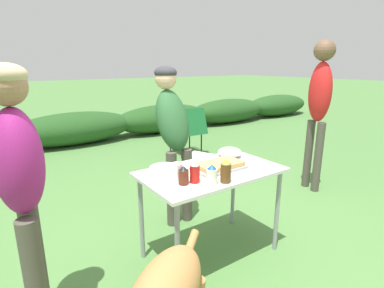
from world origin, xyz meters
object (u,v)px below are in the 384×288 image
object	(u,v)px
beer_bottle	(226,171)
paper_cup_stack	(177,171)
standing_person_in_red_jacket	(319,99)
plate_stack	(165,170)
standing_person_with_beanie	(20,176)
folding_table	(211,179)
cooler_box	(203,168)
ketchup_bottle	(195,172)
mayo_bottle	(212,175)
camp_chair_green_behind_table	(189,129)
food_tray	(219,166)
mixing_bowl	(230,152)
bbq_sauce_bottle	(184,176)
standing_person_in_dark_puffer	(173,126)

from	to	relation	value
beer_bottle	paper_cup_stack	bearing A→B (deg)	137.27
standing_person_in_red_jacket	plate_stack	bearing A→B (deg)	-72.33
plate_stack	standing_person_with_beanie	bearing A→B (deg)	-174.02
folding_table	cooler_box	xyz separation A→B (m)	(0.94, 1.36, -0.49)
paper_cup_stack	beer_bottle	world-z (taller)	beer_bottle
beer_bottle	standing_person_in_red_jacket	distance (m)	2.08
ketchup_bottle	mayo_bottle	xyz separation A→B (m)	(0.08, -0.09, -0.01)
folding_table	cooler_box	bearing A→B (deg)	55.29
camp_chair_green_behind_table	folding_table	bearing A→B (deg)	-117.42
food_tray	standing_person_with_beanie	bearing A→B (deg)	176.81
standing_person_in_red_jacket	standing_person_with_beanie	distance (m)	3.19
mayo_bottle	paper_cup_stack	bearing A→B (deg)	126.30
folding_table	standing_person_in_red_jacket	bearing A→B (deg)	10.31
mayo_bottle	camp_chair_green_behind_table	size ratio (longest dim) A/B	0.17
standing_person_with_beanie	mixing_bowl	bearing A→B (deg)	-77.73
ketchup_bottle	standing_person_with_beanie	size ratio (longest dim) A/B	0.10
mixing_bowl	mayo_bottle	xyz separation A→B (m)	(-0.53, -0.41, 0.03)
ketchup_bottle	camp_chair_green_behind_table	distance (m)	3.09
ketchup_bottle	beer_bottle	world-z (taller)	beer_bottle
folding_table	standing_person_in_red_jacket	distance (m)	1.98
standing_person_in_red_jacket	camp_chair_green_behind_table	bearing A→B (deg)	-154.65
food_tray	mayo_bottle	bearing A→B (deg)	-138.80
folding_table	camp_chair_green_behind_table	bearing A→B (deg)	59.43
ketchup_bottle	cooler_box	distance (m)	2.01
food_tray	camp_chair_green_behind_table	size ratio (longest dim) A/B	0.50
mayo_bottle	standing_person_in_red_jacket	world-z (taller)	standing_person_in_red_jacket
paper_cup_stack	bbq_sauce_bottle	bearing A→B (deg)	-94.95
bbq_sauce_bottle	standing_person_in_red_jacket	bearing A→B (deg)	11.52
paper_cup_stack	camp_chair_green_behind_table	distance (m)	3.04
paper_cup_stack	camp_chair_green_behind_table	xyz separation A→B (m)	(1.76, 2.45, -0.33)
beer_bottle	camp_chair_green_behind_table	bearing A→B (deg)	60.62
bbq_sauce_bottle	camp_chair_green_behind_table	distance (m)	3.12
camp_chair_green_behind_table	plate_stack	bearing A→B (deg)	-124.67
paper_cup_stack	ketchup_bottle	bearing A→B (deg)	-56.02
standing_person_in_red_jacket	cooler_box	size ratio (longest dim) A/B	3.21
food_tray	ketchup_bottle	distance (m)	0.34
folding_table	beer_bottle	size ratio (longest dim) A/B	6.28
bbq_sauce_bottle	plate_stack	bearing A→B (deg)	88.01
paper_cup_stack	beer_bottle	xyz separation A→B (m)	(0.25, -0.23, 0.02)
folding_table	mixing_bowl	bearing A→B (deg)	27.82
paper_cup_stack	standing_person_with_beanie	distance (m)	0.97
standing_person_in_dark_puffer	cooler_box	xyz separation A→B (m)	(0.87, 0.66, -0.80)
ketchup_bottle	folding_table	bearing A→B (deg)	26.46
paper_cup_stack	plate_stack	bearing A→B (deg)	89.62
folding_table	standing_person_in_red_jacket	world-z (taller)	standing_person_in_red_jacket
mayo_bottle	folding_table	bearing A→B (deg)	51.62
ketchup_bottle	standing_person_with_beanie	bearing A→B (deg)	169.61
mayo_bottle	beer_bottle	size ratio (longest dim) A/B	0.81
folding_table	mixing_bowl	distance (m)	0.42
plate_stack	paper_cup_stack	xyz separation A→B (m)	(-0.00, -0.18, 0.04)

